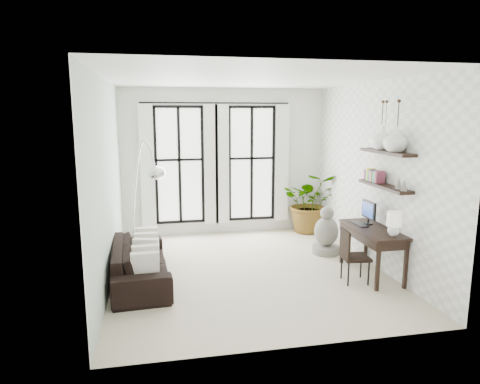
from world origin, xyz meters
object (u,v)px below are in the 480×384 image
object	(u,v)px
plant	(310,202)
desk_chair	(351,253)
sofa	(140,263)
desk	(374,233)
arc_lamp	(144,175)
buddha	(326,234)

from	to	relation	value
plant	desk_chair	world-z (taller)	plant
sofa	plant	xyz separation A→B (m)	(3.70, 2.28, 0.37)
sofa	desk	distance (m)	3.81
plant	sofa	bearing A→B (deg)	-148.41
desk_chair	arc_lamp	bearing A→B (deg)	169.47
plant	desk_chair	xyz separation A→B (m)	(-0.42, -2.95, -0.20)
desk	arc_lamp	size ratio (longest dim) A/B	0.60
arc_lamp	buddha	distance (m)	3.63
sofa	arc_lamp	size ratio (longest dim) A/B	0.95
desk_chair	arc_lamp	world-z (taller)	arc_lamp
plant	desk	bearing A→B (deg)	-89.08
arc_lamp	plant	bearing A→B (deg)	29.51
sofa	desk	xyz separation A→B (m)	(3.74, -0.52, 0.43)
desk	arc_lamp	distance (m)	3.84
sofa	desk	world-z (taller)	desk
arc_lamp	desk	bearing A→B (deg)	-11.77
plant	arc_lamp	size ratio (longest dim) A/B	0.61
sofa	arc_lamp	xyz separation A→B (m)	(0.11, 0.24, 1.38)
desk	arc_lamp	bearing A→B (deg)	168.23
sofa	plant	size ratio (longest dim) A/B	1.57
plant	desk	xyz separation A→B (m)	(0.04, -2.79, 0.06)
desk	buddha	xyz separation A→B (m)	(-0.29, 1.26, -0.36)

